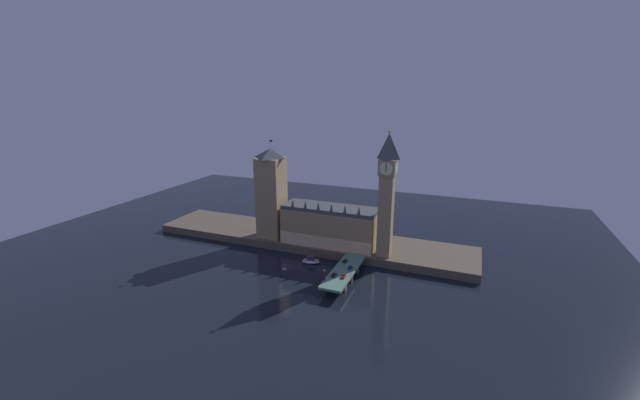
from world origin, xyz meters
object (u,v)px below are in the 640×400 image
object	(u,v)px
pedestrian_mid_walk	(351,273)
car_southbound_lead	(344,276)
street_lamp_near	(324,274)
clock_tower	(387,192)
pedestrian_near_rail	(325,278)
car_northbound_lead	(345,261)
boat_upstream	(311,261)
car_southbound_trail	(350,268)
pedestrian_far_rail	(341,259)
car_northbound_trail	(334,275)
victoria_tower	(271,193)

from	to	relation	value
pedestrian_mid_walk	car_southbound_lead	bearing A→B (deg)	-121.72
street_lamp_near	pedestrian_mid_walk	bearing A→B (deg)	44.66
clock_tower	pedestrian_near_rail	distance (m)	62.41
car_northbound_lead	boat_upstream	world-z (taller)	car_northbound_lead
car_southbound_lead	pedestrian_near_rail	xyz separation A→B (m)	(-8.05, -6.33, 0.14)
car_southbound_lead	car_southbound_trail	world-z (taller)	car_southbound_lead
car_northbound_lead	pedestrian_far_rail	size ratio (longest dim) A/B	2.30
car_southbound_trail	boat_upstream	bearing A→B (deg)	160.35
boat_upstream	car_northbound_lead	bearing A→B (deg)	-6.16
car_southbound_lead	street_lamp_near	distance (m)	11.17
car_northbound_trail	car_southbound_trail	size ratio (longest dim) A/B	0.99
pedestrian_mid_walk	clock_tower	bearing A→B (deg)	73.59
pedestrian_near_rail	pedestrian_mid_walk	xyz separation A→B (m)	(10.73, 10.67, -0.02)
clock_tower	pedestrian_near_rail	world-z (taller)	clock_tower
clock_tower	car_southbound_lead	xyz separation A→B (m)	(-12.76, -38.58, -38.15)
car_northbound_lead	pedestrian_mid_walk	world-z (taller)	pedestrian_mid_walk
victoria_tower	pedestrian_far_rail	size ratio (longest dim) A/B	36.94
victoria_tower	car_southbound_trail	size ratio (longest dim) A/B	16.70
car_southbound_lead	boat_upstream	distance (m)	35.27
clock_tower	car_northbound_lead	bearing A→B (deg)	-132.26
victoria_tower	car_southbound_lead	size ratio (longest dim) A/B	16.70
car_northbound_lead	car_southbound_lead	size ratio (longest dim) A/B	1.04
car_northbound_lead	pedestrian_near_rail	distance (m)	25.09
car_southbound_trail	pedestrian_far_rail	xyz separation A→B (m)	(-8.05, 8.29, 0.27)
victoria_tower	car_northbound_lead	xyz separation A→B (m)	(60.08, -24.03, -28.59)
car_northbound_trail	pedestrian_near_rail	xyz separation A→B (m)	(-2.68, -5.89, 0.19)
car_northbound_lead	victoria_tower	bearing A→B (deg)	158.20
car_northbound_trail	pedestrian_far_rail	world-z (taller)	pedestrian_far_rail
car_northbound_lead	pedestrian_far_rail	xyz separation A→B (m)	(-2.68, 0.77, 0.31)
car_northbound_trail	pedestrian_mid_walk	world-z (taller)	pedestrian_mid_walk
car_southbound_lead	boat_upstream	size ratio (longest dim) A/B	0.36
car_northbound_lead	pedestrian_far_rail	world-z (taller)	pedestrian_far_rail
car_northbound_trail	boat_upstream	bearing A→B (deg)	136.32
car_northbound_lead	clock_tower	bearing A→B (deg)	47.74
clock_tower	car_northbound_lead	distance (m)	46.80
car_southbound_trail	pedestrian_near_rail	world-z (taller)	pedestrian_near_rail
street_lamp_near	boat_upstream	bearing A→B (deg)	125.02
victoria_tower	car_northbound_lead	bearing A→B (deg)	-21.80
car_northbound_trail	car_southbound_lead	size ratio (longest dim) A/B	0.99
car_northbound_lead	boat_upstream	distance (m)	23.14
car_southbound_lead	boat_upstream	bearing A→B (deg)	142.93
pedestrian_far_rail	boat_upstream	bearing A→B (deg)	175.22
victoria_tower	pedestrian_far_rail	world-z (taller)	victoria_tower
car_southbound_lead	pedestrian_far_rail	xyz separation A→B (m)	(-8.05, 19.39, 0.21)
car_northbound_trail	clock_tower	bearing A→B (deg)	65.07
clock_tower	car_southbound_lead	distance (m)	55.74
car_northbound_trail	street_lamp_near	world-z (taller)	street_lamp_near
car_southbound_trail	pedestrian_near_rail	distance (m)	19.20
car_southbound_trail	clock_tower	bearing A→B (deg)	65.08
victoria_tower	pedestrian_far_rail	xyz separation A→B (m)	(57.40, -23.26, -28.29)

